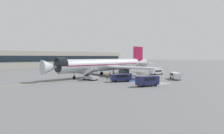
{
  "coord_description": "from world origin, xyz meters",
  "views": [
    {
      "loc": [
        -32.28,
        -44.43,
        6.29
      ],
      "look_at": [
        4.18,
        -0.17,
        2.9
      ],
      "focal_mm": 28.0,
      "sensor_mm": 36.0,
      "label": 1
    }
  ],
  "objects_px": {
    "fuel_tanker": "(82,67)",
    "service_van_2": "(121,77)",
    "ground_crew_0": "(120,74)",
    "ground_crew_2": "(110,74)",
    "service_van_0": "(147,80)",
    "airliner": "(105,65)",
    "service_van_3": "(156,72)",
    "boarding_stairs_forward": "(90,76)",
    "ground_crew_1": "(107,75)",
    "service_van_1": "(175,75)",
    "ground_crew_3": "(113,73)",
    "boarding_stairs_aft": "(129,73)",
    "baggage_cart": "(121,78)",
    "terminal_building": "(43,59)"
  },
  "relations": [
    {
      "from": "service_van_2",
      "to": "service_van_3",
      "type": "xyz_separation_m",
      "value": [
        21.43,
        4.89,
        -0.11
      ]
    },
    {
      "from": "ground_crew_2",
      "to": "terminal_building",
      "type": "xyz_separation_m",
      "value": [
        0.18,
        63.86,
        3.69
      ]
    },
    {
      "from": "service_van_1",
      "to": "ground_crew_0",
      "type": "relative_size",
      "value": 2.71
    },
    {
      "from": "service_van_3",
      "to": "baggage_cart",
      "type": "xyz_separation_m",
      "value": [
        -17.59,
        -0.99,
        -0.81
      ]
    },
    {
      "from": "service_van_0",
      "to": "ground_crew_0",
      "type": "xyz_separation_m",
      "value": [
        6.24,
        15.41,
        -0.23
      ]
    },
    {
      "from": "fuel_tanker",
      "to": "service_van_1",
      "type": "height_order",
      "value": "fuel_tanker"
    },
    {
      "from": "boarding_stairs_aft",
      "to": "ground_crew_2",
      "type": "xyz_separation_m",
      "value": [
        -7.21,
        1.02,
        0.02
      ]
    },
    {
      "from": "service_van_1",
      "to": "terminal_building",
      "type": "xyz_separation_m",
      "value": [
        -10.16,
        79.97,
        3.56
      ]
    },
    {
      "from": "service_van_1",
      "to": "service_van_2",
      "type": "bearing_deg",
      "value": -158.25
    },
    {
      "from": "airliner",
      "to": "service_van_0",
      "type": "height_order",
      "value": "airliner"
    },
    {
      "from": "boarding_stairs_forward",
      "to": "service_van_2",
      "type": "distance_m",
      "value": 8.75
    },
    {
      "from": "ground_crew_3",
      "to": "terminal_building",
      "type": "xyz_separation_m",
      "value": [
        -0.9,
        64.16,
        3.62
      ]
    },
    {
      "from": "boarding_stairs_forward",
      "to": "ground_crew_3",
      "type": "relative_size",
      "value": 2.87
    },
    {
      "from": "ground_crew_3",
      "to": "boarding_stairs_aft",
      "type": "bearing_deg",
      "value": -69.61
    },
    {
      "from": "boarding_stairs_forward",
      "to": "service_van_3",
      "type": "distance_m",
      "value": 25.66
    },
    {
      "from": "service_van_3",
      "to": "ground_crew_1",
      "type": "distance_m",
      "value": 21.0
    },
    {
      "from": "service_van_0",
      "to": "service_van_3",
      "type": "relative_size",
      "value": 0.96
    },
    {
      "from": "service_van_3",
      "to": "service_van_0",
      "type": "bearing_deg",
      "value": -45.66
    },
    {
      "from": "service_van_3",
      "to": "service_van_2",
      "type": "bearing_deg",
      "value": -64.88
    },
    {
      "from": "ground_crew_2",
      "to": "ground_crew_3",
      "type": "bearing_deg",
      "value": -36.97
    },
    {
      "from": "boarding_stairs_forward",
      "to": "service_van_3",
      "type": "height_order",
      "value": "boarding_stairs_forward"
    },
    {
      "from": "airliner",
      "to": "ground_crew_0",
      "type": "bearing_deg",
      "value": -172.93
    },
    {
      "from": "service_van_0",
      "to": "service_van_1",
      "type": "relative_size",
      "value": 1.05
    },
    {
      "from": "ground_crew_1",
      "to": "fuel_tanker",
      "type": "bearing_deg",
      "value": -22.98
    },
    {
      "from": "baggage_cart",
      "to": "airliner",
      "type": "bearing_deg",
      "value": -113.93
    },
    {
      "from": "boarding_stairs_aft",
      "to": "service_van_3",
      "type": "relative_size",
      "value": 0.98
    },
    {
      "from": "fuel_tanker",
      "to": "service_van_3",
      "type": "xyz_separation_m",
      "value": [
        10.17,
        -34.27,
        -0.64
      ]
    },
    {
      "from": "service_van_0",
      "to": "ground_crew_0",
      "type": "height_order",
      "value": "service_van_0"
    },
    {
      "from": "airliner",
      "to": "service_van_3",
      "type": "height_order",
      "value": "airliner"
    },
    {
      "from": "ground_crew_0",
      "to": "ground_crew_3",
      "type": "height_order",
      "value": "ground_crew_3"
    },
    {
      "from": "ground_crew_2",
      "to": "service_van_2",
      "type": "bearing_deg",
      "value": -135.47
    },
    {
      "from": "ground_crew_0",
      "to": "ground_crew_2",
      "type": "distance_m",
      "value": 3.49
    },
    {
      "from": "terminal_building",
      "to": "ground_crew_1",
      "type": "bearing_deg",
      "value": -93.43
    },
    {
      "from": "service_van_3",
      "to": "terminal_building",
      "type": "relative_size",
      "value": 0.05
    },
    {
      "from": "fuel_tanker",
      "to": "service_van_2",
      "type": "xyz_separation_m",
      "value": [
        -11.26,
        -39.16,
        -0.54
      ]
    },
    {
      "from": "service_van_1",
      "to": "service_van_2",
      "type": "distance_m",
      "value": 15.99
    },
    {
      "from": "boarding_stairs_aft",
      "to": "baggage_cart",
      "type": "height_order",
      "value": "boarding_stairs_aft"
    },
    {
      "from": "boarding_stairs_forward",
      "to": "ground_crew_1",
      "type": "bearing_deg",
      "value": -22.92
    },
    {
      "from": "service_van_1",
      "to": "ground_crew_1",
      "type": "xyz_separation_m",
      "value": [
        -14.21,
        12.47,
        -0.07
      ]
    },
    {
      "from": "boarding_stairs_forward",
      "to": "boarding_stairs_aft",
      "type": "bearing_deg",
      "value": -0.0
    },
    {
      "from": "boarding_stairs_forward",
      "to": "terminal_building",
      "type": "height_order",
      "value": "terminal_building"
    },
    {
      "from": "service_van_0",
      "to": "ground_crew_2",
      "type": "distance_m",
      "value": 19.01
    },
    {
      "from": "airliner",
      "to": "terminal_building",
      "type": "height_order",
      "value": "airliner"
    },
    {
      "from": "boarding_stairs_forward",
      "to": "baggage_cart",
      "type": "relative_size",
      "value": 1.83
    },
    {
      "from": "ground_crew_2",
      "to": "baggage_cart",
      "type": "bearing_deg",
      "value": -116.43
    },
    {
      "from": "boarding_stairs_forward",
      "to": "fuel_tanker",
      "type": "xyz_separation_m",
      "value": [
        15.33,
        31.42,
        0.75
      ]
    },
    {
      "from": "service_van_1",
      "to": "airliner",
      "type": "bearing_deg",
      "value": 162.18
    },
    {
      "from": "fuel_tanker",
      "to": "service_van_1",
      "type": "relative_size",
      "value": 2.1
    },
    {
      "from": "boarding_stairs_forward",
      "to": "service_van_2",
      "type": "relative_size",
      "value": 0.97
    },
    {
      "from": "service_van_1",
      "to": "terminal_building",
      "type": "distance_m",
      "value": 80.69
    }
  ]
}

